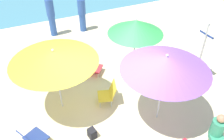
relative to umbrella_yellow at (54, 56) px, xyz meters
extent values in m
plane|color=beige|center=(1.17, -0.79, -1.70)|extent=(40.00, 40.00, 0.00)
cylinder|color=silver|center=(0.00, 0.00, -0.78)|extent=(0.04, 0.04, 1.85)
cone|color=yellow|center=(0.00, 0.00, 0.00)|extent=(2.20, 2.20, 0.29)
sphere|color=silver|center=(0.00, 0.00, 0.18)|extent=(0.06, 0.06, 0.06)
cylinder|color=silver|center=(2.59, 0.59, -0.76)|extent=(0.04, 0.04, 1.89)
cone|color=green|center=(2.59, 0.59, -0.03)|extent=(1.69, 1.69, 0.43)
sphere|color=silver|center=(2.59, 0.59, 0.22)|extent=(0.06, 0.06, 0.06)
cylinder|color=silver|center=(2.22, -1.46, -0.72)|extent=(0.04, 0.04, 1.97)
cone|color=#8E56C6|center=(2.22, -1.46, 0.09)|extent=(2.10, 2.10, 0.36)
sphere|color=silver|center=(2.22, -1.46, 0.30)|extent=(0.06, 0.06, 0.06)
cube|color=gold|center=(1.16, -0.37, -1.45)|extent=(0.52, 0.56, 0.03)
cube|color=gold|center=(1.37, -0.44, -1.23)|extent=(0.29, 0.49, 0.41)
cylinder|color=silver|center=(0.95, -0.50, -1.58)|extent=(0.02, 0.02, 0.24)
cylinder|color=silver|center=(1.06, -0.15, -1.58)|extent=(0.02, 0.02, 0.24)
cylinder|color=silver|center=(1.26, -0.60, -1.58)|extent=(0.02, 0.02, 0.24)
cylinder|color=silver|center=(1.37, -0.24, -1.58)|extent=(0.02, 0.02, 0.24)
cube|color=red|center=(1.37, 1.04, -1.49)|extent=(0.69, 0.69, 0.03)
cube|color=red|center=(1.18, 1.20, -1.31)|extent=(0.43, 0.48, 0.36)
cylinder|color=silver|center=(1.65, 1.07, -1.60)|extent=(0.02, 0.02, 0.20)
cylinder|color=silver|center=(1.39, 0.76, -1.60)|extent=(0.02, 0.02, 0.20)
cylinder|color=silver|center=(1.36, 1.32, -1.60)|extent=(0.02, 0.02, 0.20)
cylinder|color=silver|center=(1.10, 1.01, -1.60)|extent=(0.02, 0.02, 0.20)
cube|color=navy|center=(-0.87, -0.95, -1.50)|extent=(0.62, 0.65, 0.03)
cube|color=navy|center=(-1.07, -1.06, -1.31)|extent=(0.37, 0.52, 0.36)
cylinder|color=silver|center=(-0.82, -0.69, -1.61)|extent=(0.02, 0.02, 0.19)
cylinder|color=silver|center=(-0.62, -1.05, -1.61)|extent=(0.02, 0.02, 0.19)
cube|color=gold|center=(3.66, -0.09, -1.47)|extent=(0.63, 0.60, 0.03)
cube|color=gold|center=(3.91, -0.19, -1.29)|extent=(0.30, 0.46, 0.35)
cylinder|color=silver|center=(3.41, -0.17, -1.59)|extent=(0.02, 0.02, 0.22)
cylinder|color=silver|center=(3.55, 0.15, -1.59)|extent=(0.02, 0.02, 0.22)
cylinder|color=silver|center=(3.78, -0.33, -1.59)|extent=(0.02, 0.02, 0.22)
cylinder|color=silver|center=(3.91, 0.00, -1.59)|extent=(0.02, 0.02, 0.22)
cylinder|color=#2D519E|center=(0.77, 4.21, -1.27)|extent=(0.27, 0.27, 0.87)
cylinder|color=#2D519E|center=(0.77, 4.21, -0.49)|extent=(0.31, 0.31, 0.68)
cylinder|color=#389970|center=(3.05, -2.65, -1.24)|extent=(0.31, 0.31, 0.46)
sphere|color=tan|center=(3.05, -2.65, -0.91)|extent=(0.20, 0.20, 0.20)
cylinder|color=#2D519E|center=(2.03, 4.09, -1.33)|extent=(0.27, 0.27, 0.75)
cylinder|color=#2D519E|center=(2.03, 4.09, -0.63)|extent=(0.32, 0.32, 0.64)
cylinder|color=#ADADB2|center=(4.33, -0.50, -0.75)|extent=(0.06, 0.06, 1.91)
cube|color=white|center=(4.33, -0.50, 0.00)|extent=(0.04, 0.54, 0.33)
cube|color=navy|center=(4.33, -0.50, -0.14)|extent=(0.04, 0.54, 0.06)
cube|color=black|center=(0.40, -1.34, -1.57)|extent=(0.21, 0.23, 0.27)
camera|label=1|loc=(-0.67, -4.88, 3.19)|focal=37.91mm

